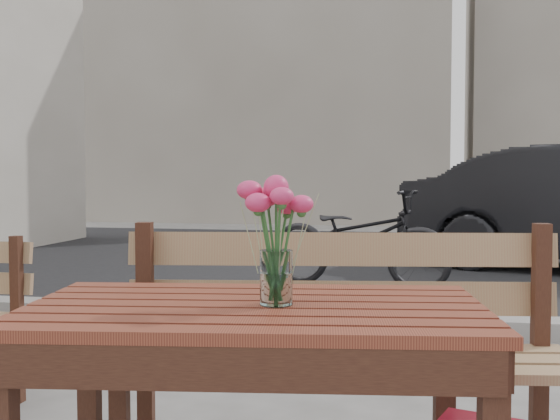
{
  "coord_description": "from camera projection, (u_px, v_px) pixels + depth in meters",
  "views": [
    {
      "loc": [
        0.41,
        -1.71,
        1.06
      ],
      "look_at": [
        0.05,
        0.09,
        0.97
      ],
      "focal_mm": 45.0,
      "sensor_mm": 36.0,
      "label": 1
    }
  ],
  "objects": [
    {
      "name": "street",
      "position": [
        375.0,
        280.0,
        6.77
      ],
      "size": [
        30.0,
        8.12,
        0.12
      ],
      "color": "black",
      "rests_on": "ground"
    },
    {
      "name": "backdrop_buildings",
      "position": [
        410.0,
        60.0,
        15.69
      ],
      "size": [
        15.5,
        4.0,
        8.0
      ],
      "color": "gray",
      "rests_on": "ground"
    },
    {
      "name": "main_table",
      "position": [
        255.0,
        350.0,
        1.82
      ],
      "size": [
        1.26,
        0.84,
        0.72
      ],
      "rotation": [
        0.0,
        0.0,
        0.14
      ],
      "color": "#5B2418",
      "rests_on": "ground"
    },
    {
      "name": "main_bench",
      "position": [
        341.0,
        327.0,
        2.32
      ],
      "size": [
        1.52,
        0.66,
        0.92
      ],
      "rotation": [
        0.0,
        0.0,
        0.15
      ],
      "color": "#A17753",
      "rests_on": "ground"
    },
    {
      "name": "main_vase",
      "position": [
        276.0,
        224.0,
        1.79
      ],
      "size": [
        0.18,
        0.18,
        0.33
      ],
      "color": "white",
      "rests_on": "main_table"
    },
    {
      "name": "bicycle",
      "position": [
        358.0,
        239.0,
        6.45
      ],
      "size": [
        1.84,
        1.0,
        0.92
      ],
      "primitive_type": "imported",
      "rotation": [
        0.0,
        0.0,
        1.33
      ],
      "color": "black",
      "rests_on": "ground"
    }
  ]
}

